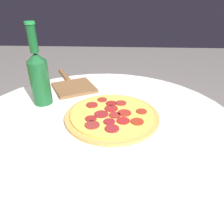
# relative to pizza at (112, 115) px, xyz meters

# --- Properties ---
(table) EXTENTS (0.85, 0.85, 0.73)m
(table) POSITION_rel_pizza_xyz_m (-0.03, 0.03, -0.20)
(table) COLOR silver
(table) RESTS_ON ground_plane
(pizza) EXTENTS (0.29, 0.29, 0.02)m
(pizza) POSITION_rel_pizza_xyz_m (0.00, 0.00, 0.00)
(pizza) COLOR #C68E47
(pizza) RESTS_ON table
(beer_bottle) EXTENTS (0.06, 0.06, 0.27)m
(beer_bottle) POSITION_rel_pizza_xyz_m (0.09, 0.25, 0.09)
(beer_bottle) COLOR #144C23
(beer_bottle) RESTS_ON table
(pizza_paddle) EXTENTS (0.30, 0.21, 0.02)m
(pizza_paddle) POSITION_rel_pizza_xyz_m (0.24, 0.18, -0.00)
(pizza_paddle) COLOR brown
(pizza_paddle) RESTS_ON table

